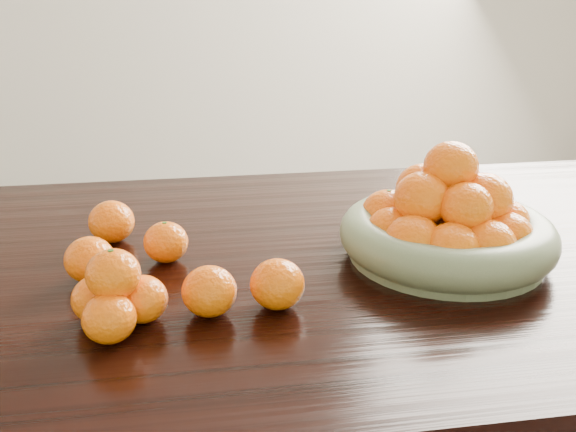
{
  "coord_description": "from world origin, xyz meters",
  "views": [
    {
      "loc": [
        -0.19,
        -1.05,
        1.22
      ],
      "look_at": [
        -0.03,
        -0.02,
        0.83
      ],
      "focal_mm": 40.0,
      "sensor_mm": 36.0,
      "label": 1
    }
  ],
  "objects": [
    {
      "name": "loose_orange_0",
      "position": [
        -0.24,
        0.0,
        0.79
      ],
      "size": [
        0.08,
        0.08,
        0.07
      ],
      "primitive_type": "ellipsoid",
      "color": "orange",
      "rests_on": "dining_table"
    },
    {
      "name": "loose_orange_4",
      "position": [
        -0.36,
        -0.06,
        0.79
      ],
      "size": [
        0.08,
        0.08,
        0.08
      ],
      "primitive_type": "ellipsoid",
      "color": "orange",
      "rests_on": "dining_table"
    },
    {
      "name": "fruit_bowl",
      "position": [
        0.25,
        -0.06,
        0.81
      ],
      "size": [
        0.38,
        0.38,
        0.21
      ],
      "rotation": [
        0.0,
        0.0,
        0.42
      ],
      "color": "#707F5D",
      "rests_on": "dining_table"
    },
    {
      "name": "dining_table",
      "position": [
        0.0,
        0.0,
        0.66
      ],
      "size": [
        2.0,
        1.0,
        0.75
      ],
      "color": "black",
      "rests_on": "ground"
    },
    {
      "name": "loose_orange_1",
      "position": [
        -0.17,
        -0.2,
        0.79
      ],
      "size": [
        0.08,
        0.08,
        0.08
      ],
      "primitive_type": "ellipsoid",
      "color": "orange",
      "rests_on": "dining_table"
    },
    {
      "name": "loose_orange_2",
      "position": [
        -0.07,
        -0.19,
        0.79
      ],
      "size": [
        0.08,
        0.08,
        0.08
      ],
      "primitive_type": "ellipsoid",
      "color": "orange",
      "rests_on": "dining_table"
    },
    {
      "name": "orange_pyramid",
      "position": [
        -0.3,
        -0.22,
        0.8
      ],
      "size": [
        0.14,
        0.13,
        0.12
      ],
      "rotation": [
        0.0,
        0.0,
        -0.17
      ],
      "color": "orange",
      "rests_on": "dining_table"
    },
    {
      "name": "loose_orange_3",
      "position": [
        -0.34,
        0.11,
        0.79
      ],
      "size": [
        0.08,
        0.08,
        0.08
      ],
      "primitive_type": "ellipsoid",
      "color": "orange",
      "rests_on": "dining_table"
    }
  ]
}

